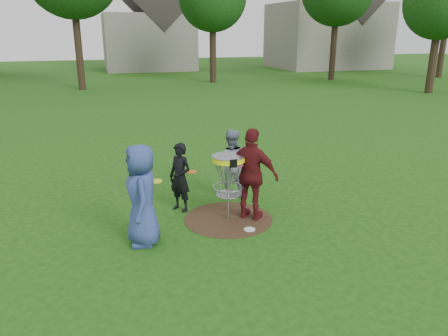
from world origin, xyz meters
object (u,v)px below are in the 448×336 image
object	(u,v)px
player_maroon	(252,175)
disc_golf_basket	(228,172)
player_blue	(142,195)
player_black	(180,177)
player_grey	(231,163)

from	to	relation	value
player_maroon	disc_golf_basket	world-z (taller)	player_maroon
player_maroon	player_blue	bearing A→B (deg)	54.78
player_maroon	player_black	bearing A→B (deg)	10.35
player_blue	player_grey	distance (m)	2.82
player_black	disc_golf_basket	bearing A→B (deg)	10.65
player_blue	player_black	world-z (taller)	player_blue
player_grey	player_maroon	size ratio (longest dim) A/B	0.84
disc_golf_basket	player_black	bearing A→B (deg)	138.03
player_grey	player_maroon	bearing A→B (deg)	109.27
player_black	player_grey	world-z (taller)	player_grey
player_maroon	disc_golf_basket	xyz separation A→B (m)	(-0.46, 0.09, 0.08)
player_maroon	disc_golf_basket	size ratio (longest dim) A/B	1.36
player_blue	player_black	bearing A→B (deg)	146.90
player_blue	player_grey	bearing A→B (deg)	131.59
player_grey	player_black	bearing A→B (deg)	38.76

